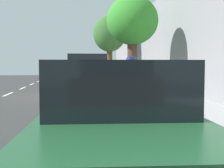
{
  "coord_description": "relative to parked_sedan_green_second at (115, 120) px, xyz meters",
  "views": [
    {
      "loc": [
        0.35,
        -14.26,
        1.46
      ],
      "look_at": [
        1.17,
        -7.91,
        1.06
      ],
      "focal_mm": 46.15,
      "sensor_mm": 36.0,
      "label": 1
    }
  ],
  "objects": [
    {
      "name": "ground",
      "position": [
        -0.86,
        10.58,
        -0.75
      ],
      "size": [
        66.84,
        66.84,
        0.0
      ],
      "primitive_type": "plane",
      "color": "#343434"
    },
    {
      "name": "sidewalk",
      "position": [
        2.91,
        10.58,
        -0.68
      ],
      "size": [
        3.29,
        41.77,
        0.13
      ],
      "primitive_type": "cube",
      "color": "#A29EA0",
      "rests_on": "ground"
    },
    {
      "name": "curb_edge",
      "position": [
        1.18,
        10.58,
        -0.68
      ],
      "size": [
        0.16,
        41.77,
        0.13
      ],
      "primitive_type": "cube",
      "color": "gray",
      "rests_on": "ground"
    },
    {
      "name": "lane_stripe_bike_edge",
      "position": [
        -0.29,
        10.58,
        -0.75
      ],
      "size": [
        0.12,
        41.77,
        0.01
      ],
      "primitive_type": "cube",
      "color": "white",
      "rests_on": "ground"
    },
    {
      "name": "building_facade",
      "position": [
        4.8,
        10.58,
        2.03
      ],
      "size": [
        0.5,
        41.77,
        5.57
      ],
      "primitive_type": "cube",
      "color": "gray",
      "rests_on": "ground"
    },
    {
      "name": "parked_sedan_green_second",
      "position": [
        0.0,
        0.0,
        0.0
      ],
      "size": [
        2.05,
        4.5,
        1.52
      ],
      "color": "#1E512D",
      "rests_on": "ground"
    },
    {
      "name": "parked_suv_tan_mid",
      "position": [
        0.04,
        10.08,
        0.27
      ],
      "size": [
        2.03,
        4.73,
        1.99
      ],
      "color": "tan",
      "rests_on": "ground"
    },
    {
      "name": "parked_pickup_silver_far",
      "position": [
        0.01,
        18.17,
        0.15
      ],
      "size": [
        2.04,
        5.31,
        1.95
      ],
      "color": "#B7BABF",
      "rests_on": "ground"
    },
    {
      "name": "parked_sedan_grey_farthest",
      "position": [
        0.17,
        25.93,
        0.0
      ],
      "size": [
        1.89,
        4.42,
        1.52
      ],
      "color": "slate",
      "rests_on": "ground"
    },
    {
      "name": "bicycle_at_curb",
      "position": [
        0.71,
        4.04,
        -0.36
      ],
      "size": [
        1.18,
        1.38,
        0.79
      ],
      "color": "black",
      "rests_on": "ground"
    },
    {
      "name": "cyclist_with_backpack",
      "position": [
        0.92,
        3.61,
        0.3
      ],
      "size": [
        0.57,
        0.51,
        1.73
      ],
      "color": "#C6B284",
      "rests_on": "ground"
    },
    {
      "name": "street_tree_near_cyclist",
      "position": [
        2.25,
        10.06,
        2.82
      ],
      "size": [
        2.48,
        2.48,
        4.69
      ],
      "color": "#503325",
      "rests_on": "sidewalk"
    },
    {
      "name": "street_tree_mid_block",
      "position": [
        2.25,
        19.2,
        3.2
      ],
      "size": [
        2.6,
        2.6,
        5.31
      ],
      "color": "brown",
      "rests_on": "sidewalk"
    },
    {
      "name": "pedestrian_on_phone",
      "position": [
        2.89,
        16.7,
        0.26
      ],
      "size": [
        0.34,
        0.59,
        1.56
      ],
      "color": "black",
      "rests_on": "sidewalk"
    },
    {
      "name": "fire_hydrant",
      "position": [
        1.61,
        12.57,
        -0.19
      ],
      "size": [
        0.22,
        0.22,
        0.84
      ],
      "color": "red",
      "rests_on": "sidewalk"
    }
  ]
}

